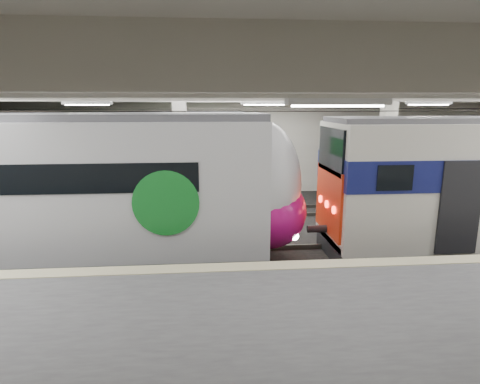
{
  "coord_description": "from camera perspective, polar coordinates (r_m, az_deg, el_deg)",
  "views": [
    {
      "loc": [
        -2.03,
        -12.19,
        4.92
      ],
      "look_at": [
        -0.93,
        1.0,
        2.0
      ],
      "focal_mm": 30.0,
      "sensor_mm": 36.0,
      "label": 1
    }
  ],
  "objects": [
    {
      "name": "station_hall",
      "position": [
        10.78,
        6.17,
        3.43
      ],
      "size": [
        36.0,
        24.0,
        5.75
      ],
      "color": "black",
      "rests_on": "ground"
    },
    {
      "name": "modern_emu",
      "position": [
        12.95,
        -20.41,
        -0.11
      ],
      "size": [
        14.49,
        2.99,
        4.64
      ],
      "color": "silver",
      "rests_on": "ground"
    },
    {
      "name": "far_train",
      "position": [
        18.71,
        -22.02,
        3.67
      ],
      "size": [
        14.4,
        3.07,
        4.57
      ],
      "rotation": [
        0.0,
        0.0,
        0.01
      ],
      "color": "silver",
      "rests_on": "ground"
    }
  ]
}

